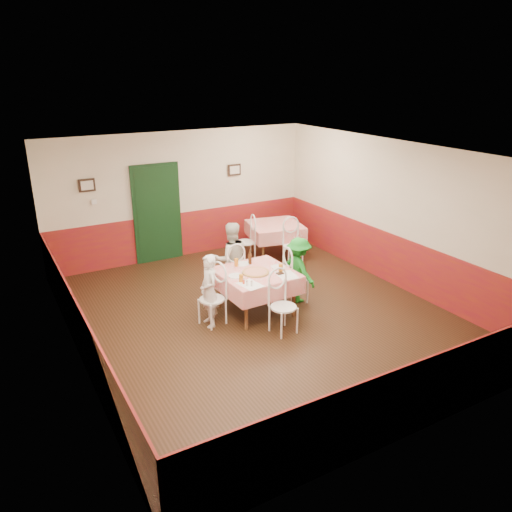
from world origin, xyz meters
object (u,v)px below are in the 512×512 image
second_table (275,240)px  chair_second_b (293,247)px  chair_far (233,272)px  glass_a (241,278)px  chair_near (284,307)px  diner_left (209,291)px  wallet (280,273)px  main_table (256,292)px  beer_bottle (250,258)px  chair_second_a (246,242)px  diner_far (231,259)px  glass_c (236,262)px  pizza (256,272)px  diner_right (298,270)px  chair_right (296,278)px  glass_b (281,268)px  chair_left (212,299)px

second_table → chair_second_b: bearing=-90.0°
chair_far → glass_a: size_ratio=7.02×
chair_near → diner_left: diner_left is taller
chair_far → wallet: size_ratio=8.18×
main_table → wallet: bearing=-42.6°
wallet → beer_bottle: bearing=106.7°
second_table → chair_second_a: chair_second_a is taller
chair_second_a → diner_far: size_ratio=0.64×
chair_far → beer_bottle: (0.11, -0.47, 0.43)m
second_table → glass_c: (-1.94, -1.85, 0.45)m
chair_far → diner_far: 0.26m
pizza → diner_right: diner_right is taller
chair_right → chair_second_a: size_ratio=1.00×
chair_far → glass_a: (-0.40, -1.10, 0.37)m
second_table → main_table: bearing=-128.1°
pizza → chair_near: bearing=-86.4°
chair_near → chair_second_b: (1.74, 2.36, 0.00)m
glass_a → glass_b: size_ratio=0.96×
chair_left → chair_near: 1.20m
chair_right → chair_near: bearing=144.3°
chair_second_a → wallet: size_ratio=8.18×
glass_b → beer_bottle: 0.64m
chair_far → chair_near: same height
chair_right → chair_second_b: size_ratio=1.00×
wallet → glass_a: bearing=175.7°
second_table → glass_c: bearing=-136.3°
glass_b → beer_bottle: size_ratio=0.56×
glass_a → diner_left: 0.57m
chair_far → chair_second_b: (1.79, 0.66, 0.00)m
chair_far → beer_bottle: beer_bottle is taller
diner_right → glass_a: bearing=95.5°
main_table → diner_left: (-0.90, -0.03, 0.24)m
main_table → chair_near: bearing=-88.3°
diner_right → diner_far: bearing=40.4°
chair_left → glass_b: 1.29m
chair_right → glass_b: chair_right is taller
chair_second_b → glass_c: (-1.94, -1.10, 0.38)m
second_table → chair_right: (-0.92, -2.23, 0.08)m
chair_left → diner_far: size_ratio=0.64×
second_table → glass_a: glass_a is taller
chair_second_b → second_table: bearing=102.0°
main_table → diner_right: (0.90, 0.03, 0.23)m
chair_far → glass_b: chair_far is taller
chair_near → chair_second_a: bearing=66.5°
second_table → pizza: bearing=-128.1°
diner_right → chair_left: bearing=85.4°
diner_far → glass_b: bearing=121.2°
chair_near → glass_a: chair_near is taller
chair_second_b → diner_left: diner_left is taller
main_table → beer_bottle: beer_bottle is taller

